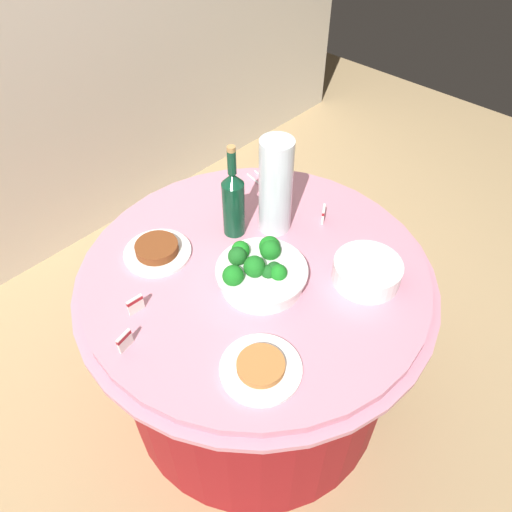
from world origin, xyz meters
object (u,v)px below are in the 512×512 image
Objects in this scene: decorative_fruit_vase at (275,191)px; serving_tongs at (264,183)px; food_plate_peanuts at (261,368)px; label_placard_front at (125,340)px; broccoli_bowl at (260,271)px; wine_bottle at (233,202)px; label_placard_rear at (323,213)px; label_placard_mid at (135,304)px; plate_stack at (367,272)px; food_plate_stir_fry at (157,250)px.

decorative_fruit_vase is 0.29m from serving_tongs.
label_placard_front is at bearing 122.05° from food_plate_peanuts.
broccoli_bowl is 0.26m from wine_bottle.
decorative_fruit_vase is 0.21m from label_placard_rear.
label_placard_front reaches higher than serving_tongs.
serving_tongs is (0.27, 0.11, -0.12)m from wine_bottle.
label_placard_mid is 1.00× the size of label_placard_rear.
wine_bottle is at bearing 143.64° from decorative_fruit_vase.
plate_stack is 0.46m from food_plate_peanuts.
wine_bottle is at bearing 63.54° from broccoli_bowl.
food_plate_peanuts is at bearing -141.86° from decorative_fruit_vase.
broccoli_bowl is 0.38m from label_placard_mid.
food_plate_stir_fry is 4.00× the size of label_placard_rear.
decorative_fruit_vase is 0.66m from label_placard_front.
label_placard_rear is (0.13, 0.27, -0.00)m from plate_stack.
wine_bottle reaches higher than label_placard_rear.
label_placard_mid is at bearing -143.23° from food_plate_stir_fry.
decorative_fruit_vase is at bearing 91.19° from plate_stack.
food_plate_stir_fry is 1.00× the size of food_plate_peanuts.
wine_bottle is at bearing 12.56° from label_placard_front.
serving_tongs is 0.76× the size of food_plate_stir_fry.
decorative_fruit_vase reaches higher than serving_tongs.
decorative_fruit_vase reaches higher than plate_stack.
plate_stack is 0.62× the size of decorative_fruit_vase.
label_placard_front is (-0.29, -0.22, 0.01)m from food_plate_stir_fry.
serving_tongs is at bearing 21.69° from wine_bottle.
broccoli_bowl is 0.37m from label_placard_rear.
plate_stack is at bearing -56.47° from food_plate_stir_fry.
plate_stack reaches higher than food_plate_peanuts.
label_placard_mid is (-0.19, -0.14, 0.01)m from food_plate_stir_fry.
plate_stack reaches higher than label_placard_rear.
broccoli_bowl reaches higher than plate_stack.
label_placard_mid is at bearing 168.07° from label_placard_rear.
broccoli_bowl reaches higher than food_plate_peanuts.
food_plate_peanuts is 4.00× the size of label_placard_mid.
broccoli_bowl is 0.28m from decorative_fruit_vase.
wine_bottle reaches higher than plate_stack.
broccoli_bowl is 1.27× the size of food_plate_stir_fry.
broccoli_bowl is at bearing -174.37° from label_placard_rear.
wine_bottle reaches higher than label_placard_mid.
food_plate_peanuts is (-0.61, -0.54, 0.01)m from serving_tongs.
label_placard_rear is at bearing -4.71° from label_placard_front.
wine_bottle reaches higher than broccoli_bowl.
label_placard_rear is at bearing -29.94° from food_plate_stir_fry.
label_placard_front is at bearing -176.71° from decorative_fruit_vase.
label_placard_mid is 0.71m from label_placard_rear.
label_placard_front is (-0.54, -0.12, -0.10)m from wine_bottle.
decorative_fruit_vase is 1.55× the size of food_plate_stir_fry.
broccoli_bowl is 0.82× the size of decorative_fruit_vase.
label_placard_front is at bearing 153.09° from plate_stack.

